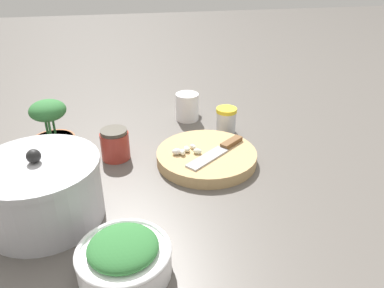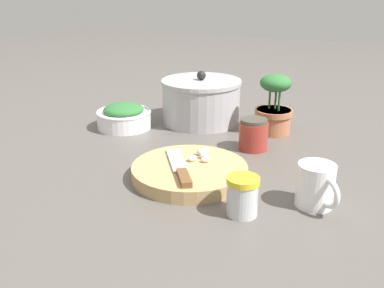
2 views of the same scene
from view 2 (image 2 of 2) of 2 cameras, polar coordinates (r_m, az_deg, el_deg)
name	(u,v)px [view 2 (image 2 of 2)]	position (r m, az deg, el deg)	size (l,w,h in m)	color
ground_plane	(199,163)	(1.06, 0.95, -2.53)	(5.00, 5.00, 0.00)	#56514C
cutting_board	(190,172)	(0.97, -0.32, -3.69)	(0.26, 0.26, 0.03)	tan
chef_knife	(180,169)	(0.94, -1.59, -3.29)	(0.15, 0.18, 0.01)	brown
garlic_cloves	(202,155)	(1.01, 1.32, -1.43)	(0.05, 0.08, 0.02)	white
herb_bowl	(124,116)	(1.32, -9.05, 3.68)	(0.17, 0.17, 0.08)	white
spice_jar	(242,196)	(0.82, 6.74, -6.88)	(0.06, 0.06, 0.08)	silver
coffee_mug	(316,186)	(0.88, 16.23, -5.36)	(0.09, 0.09, 0.09)	white
honey_jar	(253,134)	(1.14, 8.19, 1.27)	(0.08, 0.08, 0.08)	#9E3328
stock_pot	(201,101)	(1.35, 1.23, 5.74)	(0.25, 0.25, 0.16)	#B2B2B7
potted_herb	(274,108)	(1.27, 10.88, 4.73)	(0.11, 0.11, 0.17)	#B26B47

